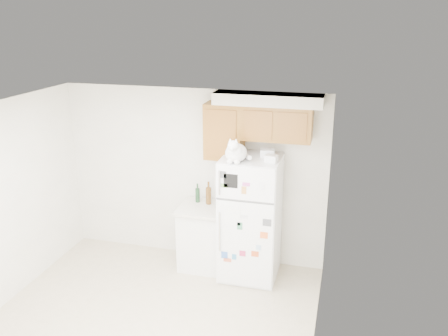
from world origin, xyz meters
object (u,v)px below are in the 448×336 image
(refrigerator, at_px, (250,218))
(storage_box_front, at_px, (271,159))
(cat, at_px, (236,152))
(bottle_green, at_px, (198,193))
(storage_box_back, at_px, (267,153))
(base_counter, at_px, (203,236))
(bottle_amber, at_px, (208,193))

(refrigerator, relative_size, storage_box_front, 11.33)
(cat, xyz_separation_m, bottle_green, (-0.65, 0.43, -0.77))
(cat, height_order, bottle_green, cat)
(storage_box_front, bearing_deg, bottle_green, 174.53)
(storage_box_back, bearing_deg, base_counter, 171.64)
(storage_box_back, relative_size, storage_box_front, 1.20)
(refrigerator, height_order, storage_box_front, storage_box_front)
(storage_box_front, bearing_deg, bottle_amber, 173.08)
(base_counter, xyz_separation_m, storage_box_back, (0.88, 0.02, 1.29))
(cat, height_order, storage_box_back, cat)
(refrigerator, height_order, cat, cat)
(storage_box_back, relative_size, bottle_green, 0.66)
(cat, xyz_separation_m, storage_box_front, (0.43, 0.11, -0.08))
(base_counter, xyz_separation_m, storage_box_front, (0.96, -0.19, 1.28))
(refrigerator, distance_m, storage_box_back, 0.92)
(bottle_green, height_order, bottle_amber, bottle_amber)
(storage_box_front, height_order, bottle_green, storage_box_front)
(base_counter, relative_size, storage_box_front, 6.13)
(base_counter, relative_size, cat, 1.90)
(bottle_green, xyz_separation_m, bottle_amber, (0.17, -0.02, 0.03))
(base_counter, distance_m, storage_box_back, 1.56)
(storage_box_back, height_order, bottle_green, storage_box_back)
(storage_box_back, xyz_separation_m, bottle_amber, (-0.83, 0.09, -0.67))
(bottle_green, bearing_deg, storage_box_back, -6.80)
(cat, relative_size, bottle_green, 1.76)
(refrigerator, xyz_separation_m, base_counter, (-0.69, 0.07, -0.39))
(cat, bearing_deg, bottle_amber, 139.73)
(cat, xyz_separation_m, storage_box_back, (0.34, 0.31, -0.08))
(storage_box_back, bearing_deg, storage_box_front, -76.79)
(storage_box_back, xyz_separation_m, storage_box_front, (0.08, -0.20, -0.01))
(base_counter, bearing_deg, bottle_amber, 64.23)
(cat, relative_size, bottle_amber, 1.48)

